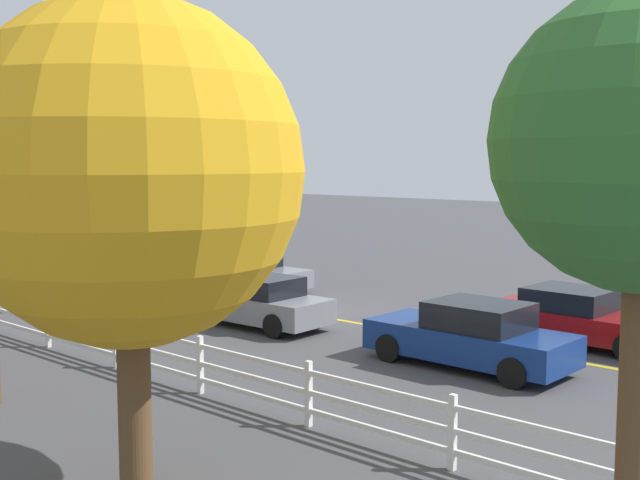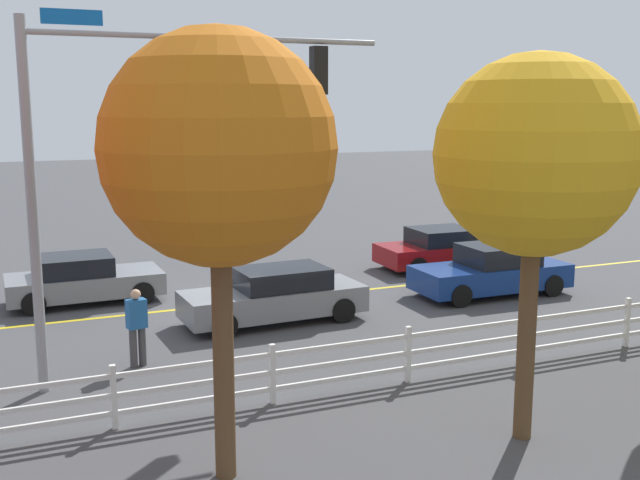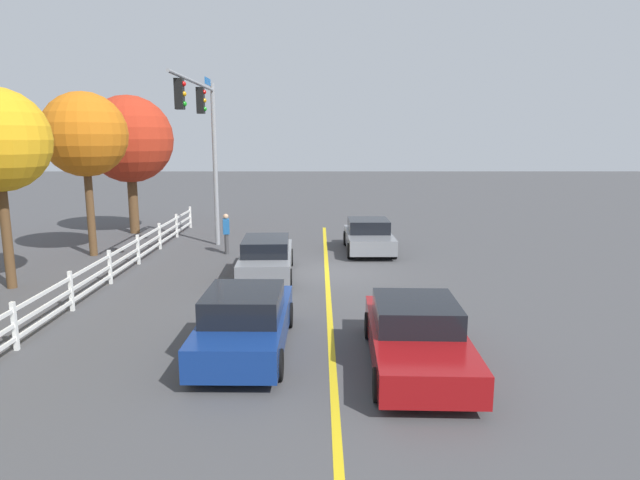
{
  "view_description": "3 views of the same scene",
  "coord_description": "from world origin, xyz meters",
  "px_view_note": "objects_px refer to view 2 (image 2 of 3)",
  "views": [
    {
      "loc": [
        -16.25,
        16.96,
        4.59
      ],
      "look_at": [
        -1.4,
        0.27,
        2.3
      ],
      "focal_mm": 44.2,
      "sensor_mm": 36.0,
      "label": 1
    },
    {
      "loc": [
        5.84,
        20.01,
        5.53
      ],
      "look_at": [
        -2.7,
        0.07,
        1.65
      ],
      "focal_mm": 42.76,
      "sensor_mm": 36.0,
      "label": 2
    },
    {
      "loc": [
        -19.22,
        0.29,
        4.81
      ],
      "look_at": [
        -2.17,
        0.26,
        1.6
      ],
      "focal_mm": 30.67,
      "sensor_mm": 36.0,
      "label": 3
    }
  ],
  "objects_px": {
    "car_1": "(492,271)",
    "car_0": "(446,249)",
    "tree_3": "(219,150)",
    "pedestrian": "(137,324)",
    "car_2": "(275,296)",
    "tree_2": "(535,157)",
    "car_3": "(83,280)"
  },
  "relations": [
    {
      "from": "car_2",
      "to": "car_3",
      "type": "distance_m",
      "value": 5.87
    },
    {
      "from": "car_2",
      "to": "pedestrian",
      "type": "xyz_separation_m",
      "value": [
        3.86,
        2.04,
        0.24
      ]
    },
    {
      "from": "tree_2",
      "to": "pedestrian",
      "type": "bearing_deg",
      "value": -48.94
    },
    {
      "from": "tree_2",
      "to": "car_1",
      "type": "bearing_deg",
      "value": -122.8
    },
    {
      "from": "car_3",
      "to": "tree_3",
      "type": "relative_size",
      "value": 0.64
    },
    {
      "from": "pedestrian",
      "to": "car_3",
      "type": "bearing_deg",
      "value": -7.51
    },
    {
      "from": "car_3",
      "to": "car_0",
      "type": "bearing_deg",
      "value": -0.78
    },
    {
      "from": "pedestrian",
      "to": "car_2",
      "type": "bearing_deg",
      "value": -74.09
    },
    {
      "from": "car_2",
      "to": "tree_3",
      "type": "bearing_deg",
      "value": 62.82
    },
    {
      "from": "car_0",
      "to": "car_1",
      "type": "xyz_separation_m",
      "value": [
        0.79,
        3.75,
        0.04
      ]
    },
    {
      "from": "car_1",
      "to": "car_3",
      "type": "relative_size",
      "value": 1.09
    },
    {
      "from": "car_1",
      "to": "tree_2",
      "type": "height_order",
      "value": "tree_2"
    },
    {
      "from": "pedestrian",
      "to": "tree_2",
      "type": "bearing_deg",
      "value": -150.91
    },
    {
      "from": "tree_2",
      "to": "tree_3",
      "type": "distance_m",
      "value": 5.02
    },
    {
      "from": "car_3",
      "to": "tree_3",
      "type": "xyz_separation_m",
      "value": [
        -0.81,
        11.47,
        4.25
      ]
    },
    {
      "from": "car_0",
      "to": "car_2",
      "type": "xyz_separation_m",
      "value": [
        7.6,
        3.91,
        0.03
      ]
    },
    {
      "from": "car_3",
      "to": "tree_2",
      "type": "bearing_deg",
      "value": -65.0
    },
    {
      "from": "pedestrian",
      "to": "tree_3",
      "type": "distance_m",
      "value": 6.77
    },
    {
      "from": "car_2",
      "to": "car_3",
      "type": "bearing_deg",
      "value": -44.62
    },
    {
      "from": "car_0",
      "to": "car_2",
      "type": "bearing_deg",
      "value": -150.7
    },
    {
      "from": "car_0",
      "to": "car_1",
      "type": "relative_size",
      "value": 1.04
    },
    {
      "from": "car_0",
      "to": "tree_2",
      "type": "relative_size",
      "value": 0.76
    },
    {
      "from": "car_2",
      "to": "car_3",
      "type": "xyz_separation_m",
      "value": [
        4.32,
        -3.96,
        -0.03
      ]
    },
    {
      "from": "car_0",
      "to": "car_3",
      "type": "distance_m",
      "value": 11.93
    },
    {
      "from": "tree_3",
      "to": "car_0",
      "type": "bearing_deg",
      "value": -134.23
    },
    {
      "from": "car_1",
      "to": "car_0",
      "type": "bearing_deg",
      "value": -101.07
    },
    {
      "from": "car_0",
      "to": "tree_2",
      "type": "xyz_separation_m",
      "value": [
        6.14,
        12.06,
        4.05
      ]
    },
    {
      "from": "car_0",
      "to": "tree_3",
      "type": "distance_m",
      "value": 16.49
    },
    {
      "from": "car_1",
      "to": "car_2",
      "type": "height_order",
      "value": "car_1"
    },
    {
      "from": "car_2",
      "to": "tree_2",
      "type": "relative_size",
      "value": 0.75
    },
    {
      "from": "tree_3",
      "to": "tree_2",
      "type": "bearing_deg",
      "value": 172.67
    },
    {
      "from": "pedestrian",
      "to": "car_0",
      "type": "bearing_deg",
      "value": -74.52
    }
  ]
}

